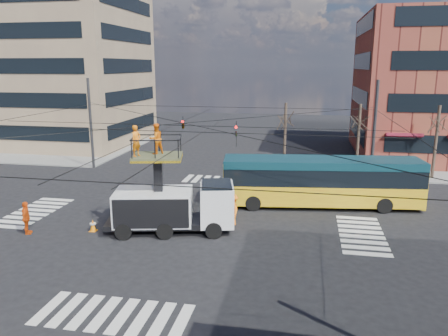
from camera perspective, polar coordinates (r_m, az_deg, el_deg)
ground at (r=26.11m, az=-4.99°, el=-7.09°), size 120.00×120.00×0.00m
sidewalk_nw at (r=53.25m, az=-20.87°, el=2.66°), size 18.00×18.00×0.12m
crosswalks at (r=26.11m, az=-4.99°, el=-7.07°), size 22.40×22.40×0.02m
building_tower at (r=55.85m, az=-21.43°, el=18.51°), size 18.06×16.06×30.00m
overhead_network at (r=25.35m, az=-5.09°, el=2.36°), size 24.24×24.24×8.00m
tree_a at (r=37.34m, az=8.04°, el=6.32°), size 2.00×2.00×6.00m
tree_b at (r=37.53m, az=17.27°, el=5.89°), size 2.00×2.00×6.00m
tree_c at (r=38.67m, az=26.16°, el=5.33°), size 2.00×2.00×6.00m
utility_truck at (r=24.26m, az=-6.61°, el=-3.71°), size 7.33×3.86×6.03m
city_bus at (r=29.12m, az=12.56°, el=-1.65°), size 12.91×4.22×3.20m
traffic_cone at (r=25.68m, az=-16.75°, el=-7.18°), size 0.36×0.36×0.67m
worker_ground at (r=26.35m, az=-24.43°, el=-5.96°), size 0.82×1.17×1.84m
flagger at (r=25.37m, az=1.14°, el=-5.42°), size 1.16×1.39×1.87m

